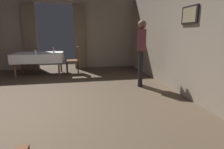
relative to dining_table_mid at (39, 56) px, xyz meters
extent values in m
plane|color=#4C3D2D|center=(0.47, -3.06, -0.66)|extent=(10.08, 10.08, 0.00)
cube|color=gray|center=(3.67, -3.06, 0.84)|extent=(0.12, 8.40, 3.00)
cube|color=black|center=(3.59, -2.86, 1.10)|extent=(0.03, 0.54, 0.36)
cube|color=#998C66|center=(3.58, -2.86, 1.10)|extent=(0.01, 0.45, 0.30)
cube|color=gray|center=(-1.48, 1.14, 0.84)|extent=(2.50, 0.12, 3.00)
cube|color=gray|center=(2.42, 1.14, 0.84)|extent=(2.50, 0.12, 3.00)
cube|color=#70604C|center=(-0.45, 1.00, 0.55)|extent=(0.44, 0.14, 2.43)
cube|color=#70604C|center=(1.39, 1.00, 0.55)|extent=(0.44, 0.14, 2.43)
cylinder|color=brown|center=(-0.67, -0.40, -0.31)|extent=(0.06, 0.06, 0.71)
cylinder|color=brown|center=(0.67, -0.40, -0.31)|extent=(0.06, 0.06, 0.71)
cylinder|color=brown|center=(-0.67, 0.40, -0.31)|extent=(0.06, 0.06, 0.71)
cylinder|color=brown|center=(0.67, 0.40, -0.31)|extent=(0.06, 0.06, 0.71)
cube|color=brown|center=(0.00, 0.00, 0.06)|extent=(1.49, 0.96, 0.03)
cube|color=white|center=(0.00, 0.00, 0.08)|extent=(1.55, 1.02, 0.01)
cube|color=white|center=(0.00, -0.51, -0.06)|extent=(1.55, 0.02, 0.29)
cube|color=white|center=(0.00, 0.51, -0.06)|extent=(1.55, 0.02, 0.29)
cube|color=white|center=(-0.78, 0.00, -0.06)|extent=(0.02, 1.02, 0.29)
cube|color=white|center=(0.78, 0.00, -0.06)|extent=(0.02, 1.02, 0.29)
cylinder|color=black|center=(0.90, -0.11, -0.45)|extent=(0.04, 0.04, 0.42)
cylinder|color=black|center=(0.90, 0.27, -0.45)|extent=(0.04, 0.04, 0.42)
cylinder|color=black|center=(1.28, -0.11, -0.45)|extent=(0.04, 0.04, 0.42)
cylinder|color=black|center=(1.28, 0.27, -0.45)|extent=(0.04, 0.04, 0.42)
cube|color=brown|center=(1.09, 0.08, -0.23)|extent=(0.44, 0.44, 0.06)
cube|color=brown|center=(1.29, 0.08, 0.03)|extent=(0.05, 0.42, 0.48)
cylinder|color=silver|center=(0.49, 0.01, 0.14)|extent=(0.06, 0.06, 0.11)
sphere|color=#D84C8C|center=(0.49, 0.01, 0.23)|extent=(0.07, 0.07, 0.07)
cylinder|color=white|center=(0.05, 0.23, 0.09)|extent=(0.20, 0.20, 0.01)
cylinder|color=silver|center=(-0.05, -0.21, 0.15)|extent=(0.08, 0.08, 0.12)
cylinder|color=black|center=(2.89, -1.96, -0.19)|extent=(0.12, 0.12, 0.95)
cylinder|color=black|center=(2.95, -1.79, -0.19)|extent=(0.12, 0.12, 0.95)
cube|color=brown|center=(2.92, -1.88, 0.56)|extent=(0.33, 0.41, 0.55)
sphere|color=brown|center=(2.92, -1.88, 0.95)|extent=(0.22, 0.22, 0.22)
camera|label=1|loc=(1.29, -6.39, 0.74)|focal=28.92mm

